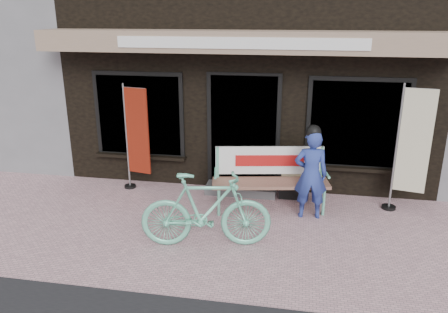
% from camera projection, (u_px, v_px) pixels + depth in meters
% --- Properties ---
extents(ground, '(70.00, 70.00, 0.00)m').
position_uv_depth(ground, '(224.00, 238.00, 6.52)').
color(ground, '#C798A0').
rests_on(ground, ground).
extents(storefront, '(7.00, 6.77, 6.00)m').
position_uv_depth(storefront, '(262.00, 22.00, 10.22)').
color(storefront, black).
rests_on(storefront, ground).
extents(bench, '(2.00, 0.84, 1.05)m').
position_uv_depth(bench, '(270.00, 174.00, 7.37)').
color(bench, '#6ACFAA').
rests_on(bench, ground).
extents(person, '(0.56, 0.40, 1.56)m').
position_uv_depth(person, '(311.00, 173.00, 6.97)').
color(person, navy).
rests_on(person, ground).
extents(bicycle, '(1.91, 0.85, 1.11)m').
position_uv_depth(bicycle, '(206.00, 210.00, 6.15)').
color(bicycle, '#6ACFAA').
rests_on(bicycle, ground).
extents(nobori_red, '(0.60, 0.26, 2.01)m').
position_uv_depth(nobori_red, '(136.00, 137.00, 8.01)').
color(nobori_red, gray).
rests_on(nobori_red, ground).
extents(nobori_cream, '(0.64, 0.28, 2.16)m').
position_uv_depth(nobori_cream, '(411.00, 148.00, 7.07)').
color(nobori_cream, gray).
rests_on(nobori_cream, ground).
extents(menu_stand, '(0.46, 0.11, 0.91)m').
position_uv_depth(menu_stand, '(292.00, 175.00, 7.73)').
color(menu_stand, black).
rests_on(menu_stand, ground).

